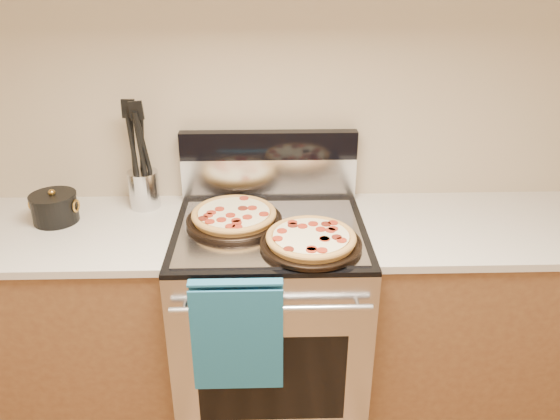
{
  "coord_description": "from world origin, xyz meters",
  "views": [
    {
      "loc": [
        -0.01,
        -0.27,
        1.91
      ],
      "look_at": [
        0.04,
        1.55,
        1.05
      ],
      "focal_mm": 35.0,
      "sensor_mm": 36.0,
      "label": 1
    }
  ],
  "objects_px": {
    "range_body": "(271,324)",
    "pepperoni_pizza_front": "(311,240)",
    "pepperoni_pizza_back": "(234,216)",
    "saucepan": "(55,209)",
    "utensil_crock": "(144,189)"
  },
  "relations": [
    {
      "from": "pepperoni_pizza_back",
      "to": "saucepan",
      "type": "relative_size",
      "value": 2.12
    },
    {
      "from": "range_body",
      "to": "utensil_crock",
      "type": "distance_m",
      "value": 0.8
    },
    {
      "from": "pepperoni_pizza_back",
      "to": "pepperoni_pizza_front",
      "type": "height_order",
      "value": "same"
    },
    {
      "from": "range_body",
      "to": "pepperoni_pizza_front",
      "type": "height_order",
      "value": "pepperoni_pizza_front"
    },
    {
      "from": "saucepan",
      "to": "pepperoni_pizza_back",
      "type": "bearing_deg",
      "value": -4.87
    },
    {
      "from": "range_body",
      "to": "pepperoni_pizza_back",
      "type": "height_order",
      "value": "pepperoni_pizza_back"
    },
    {
      "from": "pepperoni_pizza_back",
      "to": "pepperoni_pizza_front",
      "type": "bearing_deg",
      "value": -34.89
    },
    {
      "from": "utensil_crock",
      "to": "saucepan",
      "type": "xyz_separation_m",
      "value": [
        -0.34,
        -0.13,
        -0.03
      ]
    },
    {
      "from": "pepperoni_pizza_back",
      "to": "saucepan",
      "type": "height_order",
      "value": "saucepan"
    },
    {
      "from": "pepperoni_pizza_back",
      "to": "saucepan",
      "type": "xyz_separation_m",
      "value": [
        -0.73,
        0.06,
        0.01
      ]
    },
    {
      "from": "pepperoni_pizza_back",
      "to": "range_body",
      "type": "bearing_deg",
      "value": -17.0
    },
    {
      "from": "pepperoni_pizza_front",
      "to": "pepperoni_pizza_back",
      "type": "bearing_deg",
      "value": 145.11
    },
    {
      "from": "utensil_crock",
      "to": "saucepan",
      "type": "distance_m",
      "value": 0.36
    },
    {
      "from": "pepperoni_pizza_back",
      "to": "pepperoni_pizza_front",
      "type": "relative_size",
      "value": 1.02
    },
    {
      "from": "pepperoni_pizza_front",
      "to": "utensil_crock",
      "type": "height_order",
      "value": "utensil_crock"
    }
  ]
}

